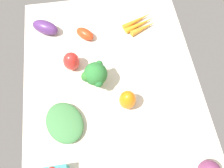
% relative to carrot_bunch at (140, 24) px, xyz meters
% --- Properties ---
extents(tablecloth, '(1.04, 0.76, 0.02)m').
position_rel_carrot_bunch_xyz_m(tablecloth, '(-0.30, 0.18, -0.02)').
color(tablecloth, beige).
rests_on(tablecloth, ground).
extents(carrot_bunch, '(0.14, 0.17, 0.03)m').
position_rel_carrot_bunch_xyz_m(carrot_bunch, '(0.00, 0.00, 0.00)').
color(carrot_bunch, orange).
rests_on(carrot_bunch, tablecloth).
extents(broccoli_head, '(0.11, 0.11, 0.13)m').
position_rel_carrot_bunch_xyz_m(broccoli_head, '(-0.28, 0.25, 0.07)').
color(broccoli_head, '#A3D173').
rests_on(broccoli_head, tablecloth).
extents(eggplant, '(0.12, 0.14, 0.06)m').
position_rel_carrot_bunch_xyz_m(eggplant, '(0.03, 0.46, 0.02)').
color(eggplant, '#552D6E').
rests_on(eggplant, tablecloth).
extents(bell_pepper_orange, '(0.09, 0.09, 0.10)m').
position_rel_carrot_bunch_xyz_m(bell_pepper_orange, '(-0.40, 0.13, 0.04)').
color(bell_pepper_orange, orange).
rests_on(bell_pepper_orange, tablecloth).
extents(leafy_greens_clump, '(0.22, 0.20, 0.04)m').
position_rel_carrot_bunch_xyz_m(leafy_greens_clump, '(-0.44, 0.39, 0.01)').
color(leafy_greens_clump, '#417B43').
rests_on(leafy_greens_clump, tablecloth).
extents(roma_tomato, '(0.10, 0.10, 0.05)m').
position_rel_carrot_bunch_xyz_m(roma_tomato, '(-0.03, 0.27, 0.01)').
color(roma_tomato, red).
rests_on(roma_tomato, tablecloth).
extents(bell_pepper_red, '(0.09, 0.09, 0.09)m').
position_rel_carrot_bunch_xyz_m(bell_pepper_red, '(-0.18, 0.34, 0.03)').
color(bell_pepper_red, red).
rests_on(bell_pepper_red, tablecloth).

